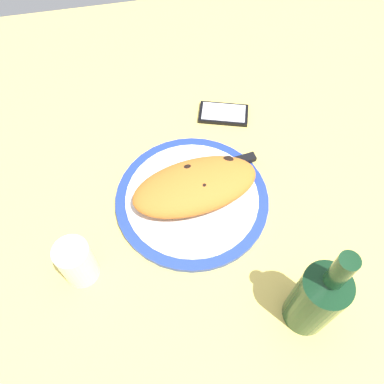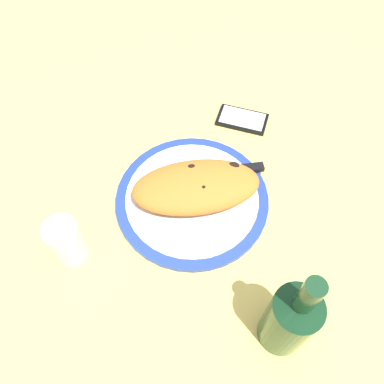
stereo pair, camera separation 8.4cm
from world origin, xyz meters
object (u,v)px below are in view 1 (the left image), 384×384
calzone (195,186)px  wine_bottle (318,297)px  knife (222,166)px  water_glass (78,264)px  plate (192,199)px  smartphone (224,114)px  fork (205,229)px

calzone → wine_bottle: wine_bottle is taller
calzone → knife: bearing=37.0°
calzone → knife: size_ratio=1.24×
water_glass → wine_bottle: size_ratio=0.40×
plate → wine_bottle: wine_bottle is taller
wine_bottle → smartphone: bearing=93.0°
plate → smartphone: bearing=60.9°
knife → water_glass: water_glass is taller
plate → water_glass: water_glass is taller
plate → calzone: 3.80cm
fork → knife: knife is taller
plate → fork: size_ratio=1.98×
water_glass → smartphone: bearing=43.1°
fork → knife: 16.03cm
calzone → knife: 9.42cm
plate → wine_bottle: size_ratio=1.28×
calzone → smartphone: calzone is taller
smartphone → water_glass: (-36.80, -34.45, 3.87)cm
smartphone → calzone: bearing=-118.3°
knife → water_glass: (-32.27, -17.99, 2.42)cm
calzone → water_glass: 27.94cm
plate → fork: 8.17cm
calzone → water_glass: (-24.98, -12.50, 0.09)cm
calzone → wine_bottle: (14.48, -28.77, 5.47)cm
knife → wine_bottle: 35.87cm
wine_bottle → knife: bearing=101.8°
fork → smartphone: bearing=69.2°
knife → plate: bearing=-142.4°
calzone → wine_bottle: 32.67cm
plate → smartphone: plate is taller
fork → wine_bottle: bearing=-54.2°
knife → water_glass: size_ratio=2.22×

